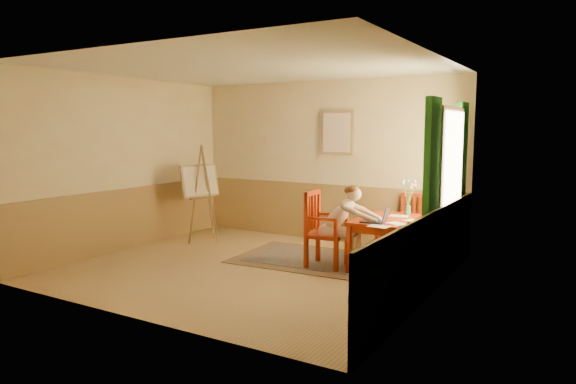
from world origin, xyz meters
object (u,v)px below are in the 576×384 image
Objects in this scene: table at (385,224)px; easel at (201,185)px; chair_back at (411,224)px; figure at (343,223)px; laptop at (377,219)px; chair_left at (323,229)px.

table is 3.39m from easel.
chair_back is at bearing 86.33° from table.
figure is at bearing -111.31° from chair_back.
table is 0.43m from laptop.
laptop is at bearing -0.77° from chair_left.
figure reaches higher than chair_back.
chair_left is (-0.77, -0.39, -0.08)m from table.
chair_back reaches higher than table.
laptop is (0.51, -0.02, 0.10)m from figure.
chair_back is 0.79× the size of figure.
easel is (-2.59, 0.44, 0.46)m from chair_left.
figure is at bearing -8.35° from easel.
table is 0.71× the size of easel.
laptop is 3.44m from easel.
table is at bearing 38.82° from figure.
table is 3.20× the size of laptop.
chair_back is 2.52× the size of laptop.
chair_back reaches higher than laptop.
figure is (-0.54, -1.38, 0.19)m from chair_back.
laptop is at bearing -85.12° from table.
laptop reaches higher than table.
chair_left is at bearing -9.56° from easel.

